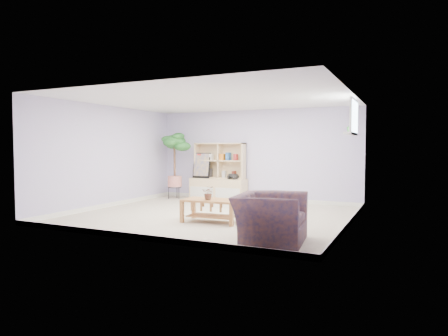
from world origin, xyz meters
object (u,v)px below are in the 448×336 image
at_px(floor_tree, 175,166).
at_px(armchair, 270,215).
at_px(storage_unit, 218,171).
at_px(coffee_table, 212,211).

bearing_deg(floor_tree, armchair, -42.65).
distance_m(storage_unit, coffee_table, 3.25).
xyz_separation_m(storage_unit, floor_tree, (-1.19, -0.30, 0.15)).
bearing_deg(storage_unit, coffee_table, -66.32).
xyz_separation_m(coffee_table, armchair, (1.52, -1.04, 0.20)).
relative_size(floor_tree, armchair, 1.64).
bearing_deg(storage_unit, floor_tree, -165.73).
bearing_deg(armchair, coffee_table, 48.90).
bearing_deg(floor_tree, storage_unit, 14.27).
bearing_deg(storage_unit, armchair, -54.82).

